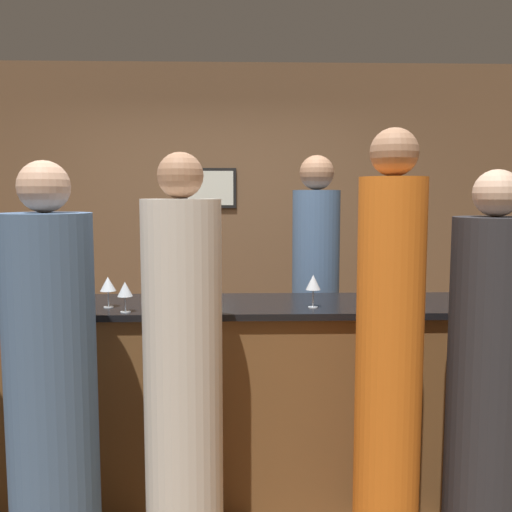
# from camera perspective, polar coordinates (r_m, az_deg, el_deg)

# --- Properties ---
(ground_plane) EXTENTS (14.00, 14.00, 0.00)m
(ground_plane) POSITION_cam_1_polar(r_m,az_deg,el_deg) (3.54, -4.79, -22.43)
(ground_plane) COLOR brown
(back_wall) EXTENTS (8.00, 0.08, 2.80)m
(back_wall) POSITION_cam_1_polar(r_m,az_deg,el_deg) (4.96, -3.81, 2.75)
(back_wall) COLOR brown
(back_wall) RESTS_ON ground_plane
(bar_counter) EXTENTS (3.07, 0.62, 1.10)m
(bar_counter) POSITION_cam_1_polar(r_m,az_deg,el_deg) (3.31, -4.88, -14.03)
(bar_counter) COLOR brown
(bar_counter) RESTS_ON ground_plane
(bartender) EXTENTS (0.31, 0.31, 1.95)m
(bartender) POSITION_cam_1_polar(r_m,az_deg,el_deg) (3.86, 5.94, -5.35)
(bartender) COLOR #4C6B93
(bartender) RESTS_ON ground_plane
(guest_0) EXTENTS (0.35, 0.35, 1.88)m
(guest_0) POSITION_cam_1_polar(r_m,az_deg,el_deg) (2.62, -7.30, -12.17)
(guest_0) COLOR silver
(guest_0) RESTS_ON ground_plane
(guest_2) EXTENTS (0.36, 0.36, 1.80)m
(guest_2) POSITION_cam_1_polar(r_m,az_deg,el_deg) (2.80, 22.20, -12.15)
(guest_2) COLOR #2D2D33
(guest_2) RESTS_ON ground_plane
(guest_3) EXTENTS (0.29, 0.29, 1.97)m
(guest_3) POSITION_cam_1_polar(r_m,az_deg,el_deg) (2.62, 13.14, -10.76)
(guest_3) COLOR orange
(guest_3) RESTS_ON ground_plane
(guest_4) EXTENTS (0.39, 0.39, 1.84)m
(guest_4) POSITION_cam_1_polar(r_m,az_deg,el_deg) (2.69, -19.75, -12.57)
(guest_4) COLOR #4C6B93
(guest_4) RESTS_ON ground_plane
(wine_bottle_0) EXTENTS (0.07, 0.07, 0.30)m
(wine_bottle_0) POSITION_cam_1_polar(r_m,az_deg,el_deg) (3.40, -23.77, -2.53)
(wine_bottle_0) COLOR black
(wine_bottle_0) RESTS_ON bar_counter
(wine_glass_0) EXTENTS (0.08, 0.08, 0.18)m
(wine_glass_0) POSITION_cam_1_polar(r_m,az_deg,el_deg) (3.03, 5.74, -2.70)
(wine_glass_0) COLOR silver
(wine_glass_0) RESTS_ON bar_counter
(wine_glass_1) EXTENTS (0.08, 0.08, 0.16)m
(wine_glass_1) POSITION_cam_1_polar(r_m,az_deg,el_deg) (2.97, -12.97, -3.31)
(wine_glass_1) COLOR silver
(wine_glass_1) RESTS_ON bar_counter
(wine_glass_2) EXTENTS (0.07, 0.07, 0.17)m
(wine_glass_2) POSITION_cam_1_polar(r_m,az_deg,el_deg) (3.18, -23.69, -2.88)
(wine_glass_2) COLOR silver
(wine_glass_2) RESTS_ON bar_counter
(wine_glass_3) EXTENTS (0.08, 0.08, 0.16)m
(wine_glass_3) POSITION_cam_1_polar(r_m,az_deg,el_deg) (3.11, -14.59, -2.78)
(wine_glass_3) COLOR silver
(wine_glass_3) RESTS_ON bar_counter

